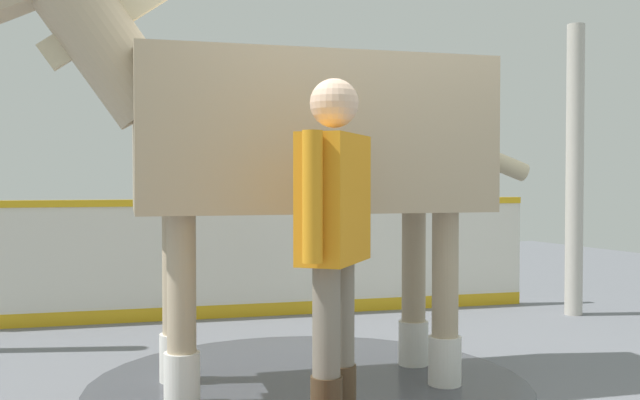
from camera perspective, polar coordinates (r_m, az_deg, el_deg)
ground_plane at (r=4.55m, az=4.20°, el=-14.49°), size 16.00×16.00×0.02m
wet_patch at (r=4.64m, az=-0.85°, el=-14.02°), size 2.70×2.70×0.00m
barrier_wall at (r=6.75m, az=-5.58°, el=-4.83°), size 5.44×0.98×1.08m
roof_post_far at (r=7.16m, az=19.18°, el=2.20°), size 0.16×0.16×2.68m
horse at (r=4.45m, az=-2.44°, el=4.73°), size 3.46×1.24×2.65m
handler at (r=3.47m, az=1.10°, el=-2.48°), size 0.50×0.52×1.73m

